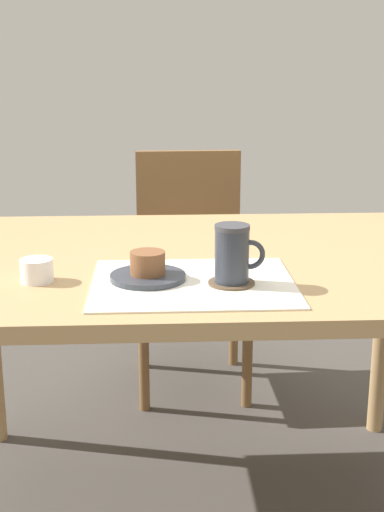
{
  "coord_description": "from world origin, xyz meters",
  "views": [
    {
      "loc": [
        -0.1,
        -1.66,
        1.17
      ],
      "look_at": [
        -0.02,
        -0.19,
        0.76
      ],
      "focal_mm": 50.0,
      "sensor_mm": 36.0,
      "label": 1
    }
  ],
  "objects_px": {
    "dining_table": "(197,281)",
    "wooden_chair": "(191,257)",
    "pastry_plate": "(148,277)",
    "sugar_bowl": "(37,270)",
    "coffee_mug": "(233,254)",
    "pastry": "(148,263)"
  },
  "relations": [
    {
      "from": "pastry_plate",
      "to": "sugar_bowl",
      "type": "distance_m",
      "value": 0.24
    },
    {
      "from": "dining_table",
      "to": "wooden_chair",
      "type": "relative_size",
      "value": 1.57
    },
    {
      "from": "dining_table",
      "to": "wooden_chair",
      "type": "distance_m",
      "value": 0.85
    },
    {
      "from": "dining_table",
      "to": "pastry_plate",
      "type": "relative_size",
      "value": 8.18
    },
    {
      "from": "pastry_plate",
      "to": "wooden_chair",
      "type": "bearing_deg",
      "value": 82.21
    },
    {
      "from": "pastry_plate",
      "to": "coffee_mug",
      "type": "distance_m",
      "value": 0.19
    },
    {
      "from": "wooden_chair",
      "to": "pastry_plate",
      "type": "relative_size",
      "value": 5.22
    },
    {
      "from": "pastry",
      "to": "coffee_mug",
      "type": "distance_m",
      "value": 0.18
    },
    {
      "from": "dining_table",
      "to": "sugar_bowl",
      "type": "bearing_deg",
      "value": -150.93
    },
    {
      "from": "wooden_chair",
      "to": "pastry",
      "type": "relative_size",
      "value": 11.26
    },
    {
      "from": "coffee_mug",
      "to": "sugar_bowl",
      "type": "xyz_separation_m",
      "value": [
        -0.41,
        0.05,
        -0.04
      ]
    },
    {
      "from": "dining_table",
      "to": "sugar_bowl",
      "type": "height_order",
      "value": "sugar_bowl"
    },
    {
      "from": "dining_table",
      "to": "wooden_chair",
      "type": "bearing_deg",
      "value": 88.25
    },
    {
      "from": "dining_table",
      "to": "pastry",
      "type": "height_order",
      "value": "pastry"
    },
    {
      "from": "sugar_bowl",
      "to": "coffee_mug",
      "type": "bearing_deg",
      "value": -6.76
    },
    {
      "from": "dining_table",
      "to": "sugar_bowl",
      "type": "xyz_separation_m",
      "value": [
        -0.35,
        -0.2,
        0.09
      ]
    },
    {
      "from": "sugar_bowl",
      "to": "pastry_plate",
      "type": "bearing_deg",
      "value": -2.24
    },
    {
      "from": "sugar_bowl",
      "to": "wooden_chair",
      "type": "bearing_deg",
      "value": 69.8
    },
    {
      "from": "wooden_chair",
      "to": "sugar_bowl",
      "type": "relative_size",
      "value": 12.06
    },
    {
      "from": "dining_table",
      "to": "wooden_chair",
      "type": "xyz_separation_m",
      "value": [
        0.03,
        0.83,
        -0.17
      ]
    },
    {
      "from": "dining_table",
      "to": "sugar_bowl",
      "type": "distance_m",
      "value": 0.41
    },
    {
      "from": "wooden_chair",
      "to": "sugar_bowl",
      "type": "bearing_deg",
      "value": 68.47
    }
  ]
}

